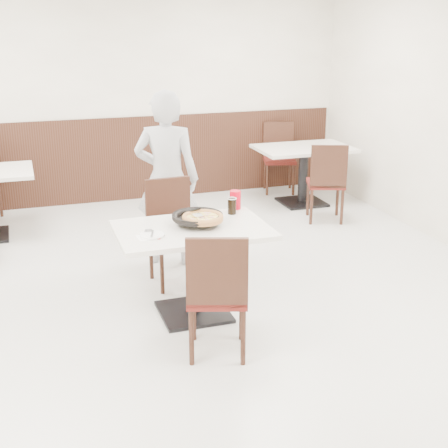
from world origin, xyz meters
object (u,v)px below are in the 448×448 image
object	(u,v)px
main_table	(193,272)
red_cup	(235,200)
bg_chair_right_near	(326,182)
cola_glass	(232,206)
bg_chair_right_far	(279,158)
bg_table_right	(303,175)
pizza_pan	(197,220)
side_plate	(152,235)
chair_near	(217,292)
chair_far	(175,234)
diner_person	(167,179)
pizza	(203,219)

from	to	relation	value
main_table	red_cup	xyz separation A→B (m)	(0.49, 0.38, 0.45)
red_cup	bg_chair_right_near	world-z (taller)	bg_chair_right_near
bg_chair_right_near	cola_glass	bearing A→B (deg)	-116.79
bg_chair_right_far	bg_table_right	bearing A→B (deg)	112.63
pizza_pan	bg_chair_right_near	world-z (taller)	bg_chair_right_near
side_plate	bg_chair_right_far	distance (m)	4.21
red_cup	bg_table_right	distance (m)	2.89
bg_table_right	bg_chair_right_near	world-z (taller)	bg_chair_right_near
chair_near	chair_far	world-z (taller)	same
diner_person	side_plate	bearing A→B (deg)	95.15
pizza_pan	chair_far	bearing A→B (deg)	94.34
main_table	cola_glass	xyz separation A→B (m)	(0.42, 0.25, 0.44)
main_table	chair_near	world-z (taller)	chair_near
bg_chair_right_far	chair_near	bearing A→B (deg)	77.93
red_cup	bg_chair_right_near	size ratio (longest dim) A/B	0.17
pizza_pan	chair_near	bearing A→B (deg)	-94.80
pizza_pan	bg_chair_right_near	size ratio (longest dim) A/B	0.38
pizza_pan	side_plate	distance (m)	0.43
red_cup	pizza_pan	bearing A→B (deg)	-143.49
cola_glass	bg_chair_right_near	distance (m)	2.46
pizza	bg_chair_right_near	size ratio (longest dim) A/B	0.34
bg_chair_right_far	pizza	bearing A→B (deg)	74.43
main_table	bg_chair_right_far	world-z (taller)	bg_chair_right_far
pizza_pan	pizza	distance (m)	0.06
diner_person	bg_table_right	distance (m)	2.63
side_plate	diner_person	bearing A→B (deg)	71.97
cola_glass	diner_person	distance (m)	1.00
main_table	pizza	world-z (taller)	pizza
chair_near	side_plate	bearing A→B (deg)	139.84
cola_glass	bg_chair_right_near	world-z (taller)	bg_chair_right_near
main_table	pizza	xyz separation A→B (m)	(0.09, 0.01, 0.44)
red_cup	diner_person	xyz separation A→B (m)	(-0.41, 0.81, 0.02)
main_table	cola_glass	world-z (taller)	cola_glass
pizza	bg_table_right	bearing A→B (deg)	51.21
red_cup	pizza	bearing A→B (deg)	-137.19
diner_person	pizza	bearing A→B (deg)	113.66
pizza	chair_far	bearing A→B (deg)	96.49
chair_far	pizza_pan	world-z (taller)	chair_far
pizza	red_cup	distance (m)	0.55
pizza_pan	red_cup	world-z (taller)	red_cup
pizza_pan	cola_glass	bearing A→B (deg)	27.90
side_plate	bg_chair_right_near	xyz separation A→B (m)	(2.51, 2.03, -0.28)
cola_glass	side_plate	bearing A→B (deg)	-155.55
side_plate	bg_chair_right_far	xyz separation A→B (m)	(2.49, 3.38, -0.28)
chair_far	bg_table_right	size ratio (longest dim) A/B	0.79
chair_far	pizza_pan	size ratio (longest dim) A/B	2.64
pizza	bg_chair_right_far	bearing A→B (deg)	57.79
bg_table_right	pizza	bearing A→B (deg)	-128.79
pizza	cola_glass	xyz separation A→B (m)	(0.33, 0.24, 0.00)
chair_near	bg_chair_right_far	bearing A→B (deg)	79.36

